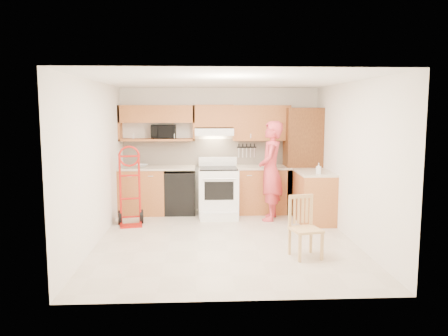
{
  "coord_description": "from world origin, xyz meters",
  "views": [
    {
      "loc": [
        -0.37,
        -6.87,
        2.07
      ],
      "look_at": [
        0.0,
        0.5,
        1.1
      ],
      "focal_mm": 35.85,
      "sensor_mm": 36.0,
      "label": 1
    }
  ],
  "objects": [
    {
      "name": "dishwasher",
      "position": [
        -0.8,
        1.95,
        0.42
      ],
      "size": [
        0.6,
        0.6,
        0.85
      ],
      "primitive_type": "cube",
      "color": "black",
      "rests_on": "ground"
    },
    {
      "name": "wall_right",
      "position": [
        2.01,
        0.0,
        1.25
      ],
      "size": [
        0.02,
        4.5,
        2.5
      ],
      "primitive_type": "cube",
      "color": "white",
      "rests_on": "ground"
    },
    {
      "name": "backsplash",
      "position": [
        0.0,
        2.23,
        1.2
      ],
      "size": [
        3.92,
        0.03,
        0.55
      ],
      "primitive_type": "cube",
      "color": "beige",
      "rests_on": "wall_back"
    },
    {
      "name": "floor",
      "position": [
        0.0,
        0.0,
        -0.01
      ],
      "size": [
        4.0,
        4.5,
        0.02
      ],
      "primitive_type": "cube",
      "color": "#C0B39F",
      "rests_on": "ground"
    },
    {
      "name": "upper_shelf_mw",
      "position": [
        -1.25,
        2.08,
        1.47
      ],
      "size": [
        1.5,
        0.33,
        0.04
      ],
      "primitive_type": "cube",
      "color": "#B16536",
      "rests_on": "wall_back"
    },
    {
      "name": "upper_cab_right",
      "position": [
        0.83,
        2.08,
        1.8
      ],
      "size": [
        1.14,
        0.33,
        0.7
      ],
      "primitive_type": "cube",
      "color": "#B16536",
      "rests_on": "wall_back"
    },
    {
      "name": "countertop_right",
      "position": [
        0.83,
        1.95,
        0.92
      ],
      "size": [
        1.14,
        0.63,
        0.04
      ],
      "primitive_type": "cube",
      "color": "beige",
      "rests_on": "lower_cab_right"
    },
    {
      "name": "dining_chair",
      "position": [
        1.08,
        -0.85,
        0.43
      ],
      "size": [
        0.47,
        0.5,
        0.87
      ],
      "primitive_type": null,
      "rotation": [
        0.0,
        0.0,
        0.23
      ],
      "color": "tan",
      "rests_on": "ground"
    },
    {
      "name": "wall_front",
      "position": [
        0.0,
        -2.26,
        1.25
      ],
      "size": [
        4.0,
        0.02,
        2.5
      ],
      "primitive_type": "cube",
      "color": "white",
      "rests_on": "ground"
    },
    {
      "name": "wall_left",
      "position": [
        -2.01,
        0.0,
        1.25
      ],
      "size": [
        0.02,
        4.5,
        2.5
      ],
      "primitive_type": "cube",
      "color": "white",
      "rests_on": "ground"
    },
    {
      "name": "pantry_tall",
      "position": [
        1.65,
        1.95,
        1.05
      ],
      "size": [
        0.7,
        0.6,
        2.1
      ],
      "primitive_type": "cube",
      "color": "brown",
      "rests_on": "ground"
    },
    {
      "name": "knife_strip",
      "position": [
        0.55,
        2.21,
        1.24
      ],
      "size": [
        0.4,
        0.05,
        0.29
      ],
      "primitive_type": null,
      "color": "black",
      "rests_on": "backsplash"
    },
    {
      "name": "person",
      "position": [
        0.92,
        1.35,
        0.93
      ],
      "size": [
        0.59,
        0.76,
        1.86
      ],
      "primitive_type": "imported",
      "rotation": [
        0.0,
        0.0,
        -1.81
      ],
      "color": "#CB3B44",
      "rests_on": "ground"
    },
    {
      "name": "hand_truck",
      "position": [
        -1.65,
        1.05,
        0.65
      ],
      "size": [
        0.58,
        0.55,
        1.29
      ],
      "primitive_type": null,
      "rotation": [
        0.0,
        0.0,
        0.18
      ],
      "color": "#AD160F",
      "rests_on": "ground"
    },
    {
      "name": "microwave",
      "position": [
        -1.12,
        2.08,
        1.63
      ],
      "size": [
        0.5,
        0.35,
        0.27
      ],
      "primitive_type": "imported",
      "rotation": [
        0.0,
        0.0,
        0.04
      ],
      "color": "black",
      "rests_on": "upper_shelf_mw"
    },
    {
      "name": "lower_cab_right",
      "position": [
        0.83,
        1.95,
        0.45
      ],
      "size": [
        1.14,
        0.6,
        0.9
      ],
      "primitive_type": "cube",
      "color": "#B16536",
      "rests_on": "ground"
    },
    {
      "name": "range",
      "position": [
        -0.05,
        1.66,
        0.56
      ],
      "size": [
        0.76,
        1.0,
        1.12
      ],
      "primitive_type": null,
      "color": "white",
      "rests_on": "ground"
    },
    {
      "name": "wall_back",
      "position": [
        0.0,
        2.26,
        1.25
      ],
      "size": [
        4.0,
        0.02,
        2.5
      ],
      "primitive_type": "cube",
      "color": "white",
      "rests_on": "ground"
    },
    {
      "name": "range_hood",
      "position": [
        -0.12,
        2.02,
        1.63
      ],
      "size": [
        0.76,
        0.46,
        0.14
      ],
      "primitive_type": "cube",
      "color": "white",
      "rests_on": "wall_back"
    },
    {
      "name": "soap_bottle",
      "position": [
        1.7,
        0.88,
        1.03
      ],
      "size": [
        0.11,
        0.11,
        0.19
      ],
      "primitive_type": "imported",
      "rotation": [
        0.0,
        0.0,
        -0.38
      ],
      "color": "white",
      "rests_on": "countertop_return"
    },
    {
      "name": "upper_cab_left",
      "position": [
        -1.25,
        2.08,
        1.98
      ],
      "size": [
        1.5,
        0.33,
        0.34
      ],
      "primitive_type": "cube",
      "color": "#B16536",
      "rests_on": "wall_back"
    },
    {
      "name": "bowl",
      "position": [
        -1.55,
        1.95,
        0.97
      ],
      "size": [
        0.27,
        0.27,
        0.06
      ],
      "primitive_type": "imported",
      "rotation": [
        0.0,
        0.0,
        -0.24
      ],
      "color": "white",
      "rests_on": "countertop_left"
    },
    {
      "name": "countertop_return",
      "position": [
        1.7,
        1.15,
        0.92
      ],
      "size": [
        0.63,
        1.0,
        0.04
      ],
      "primitive_type": "cube",
      "color": "beige",
      "rests_on": "cab_return_right"
    },
    {
      "name": "cab_return_right",
      "position": [
        1.7,
        1.15,
        0.45
      ],
      "size": [
        0.6,
        1.0,
        0.9
      ],
      "primitive_type": "cube",
      "color": "#B16536",
      "rests_on": "ground"
    },
    {
      "name": "countertop_left",
      "position": [
        -1.25,
        1.95,
        0.92
      ],
      "size": [
        1.5,
        0.63,
        0.04
      ],
      "primitive_type": "cube",
      "color": "beige",
      "rests_on": "lower_cab_left"
    },
    {
      "name": "upper_cab_center",
      "position": [
        -0.12,
        2.08,
        1.94
      ],
      "size": [
        0.76,
        0.33,
        0.44
      ],
      "primitive_type": "cube",
      "color": "#B16536",
      "rests_on": "wall_back"
    },
    {
      "name": "ceiling",
      "position": [
        0.0,
        0.0,
        2.51
      ],
      "size": [
        4.0,
        4.5,
        0.02
      ],
      "primitive_type": "cube",
      "color": "white",
      "rests_on": "ground"
    },
    {
      "name": "lower_cab_left",
      "position": [
        -1.55,
        1.95,
        0.45
      ],
      "size": [
        0.9,
        0.6,
        0.9
      ],
      "primitive_type": "cube",
      "color": "#B16536",
      "rests_on": "ground"
    }
  ]
}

